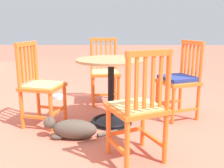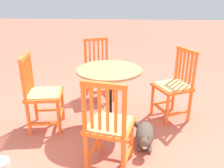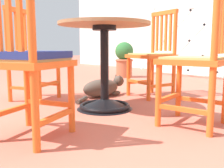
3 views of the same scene
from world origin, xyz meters
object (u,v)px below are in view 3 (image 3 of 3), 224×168
object	(u,v)px
orange_chair_near_fence	(26,61)
orange_chair_tucked_in	(199,61)
orange_chair_at_corner	(31,57)
orange_chair_by_planter	(153,56)
cafe_table	(105,76)
tabby_cat	(104,88)
terracotta_planter	(124,59)

from	to	relation	value
orange_chair_near_fence	orange_chair_tucked_in	bearing A→B (deg)	58.31
orange_chair_tucked_in	orange_chair_at_corner	xyz separation A→B (m)	(-1.59, -0.36, 0.00)
orange_chair_by_planter	orange_chair_near_fence	xyz separation A→B (m)	(0.27, -1.57, 0.01)
cafe_table	orange_chair_at_corner	bearing A→B (deg)	-163.37
orange_chair_tucked_in	orange_chair_near_fence	world-z (taller)	same
cafe_table	orange_chair_tucked_in	distance (m)	0.80
orange_chair_by_planter	tabby_cat	xyz separation A→B (m)	(-0.36, -0.39, -0.34)
orange_chair_at_corner	terracotta_planter	bearing A→B (deg)	107.68
orange_chair_tucked_in	orange_chair_by_planter	size ratio (longest dim) A/B	1.00
orange_chair_by_planter	orange_chair_at_corner	world-z (taller)	same
cafe_table	terracotta_planter	size ratio (longest dim) A/B	1.23
orange_chair_by_planter	tabby_cat	distance (m)	0.63
orange_chair_tucked_in	terracotta_planter	distance (m)	2.85
cafe_table	orange_chair_tucked_in	size ratio (longest dim) A/B	0.83
orange_chair_by_planter	cafe_table	bearing A→B (deg)	-85.56
orange_chair_tucked_in	orange_chair_at_corner	distance (m)	1.63
tabby_cat	orange_chair_by_planter	bearing A→B (deg)	47.20
cafe_table	orange_chair_near_fence	world-z (taller)	orange_chair_near_fence
cafe_table	terracotta_planter	world-z (taller)	cafe_table
cafe_table	terracotta_planter	bearing A→B (deg)	128.59
orange_chair_at_corner	tabby_cat	xyz separation A→B (m)	(0.39, 0.62, -0.34)
orange_chair_tucked_in	cafe_table	bearing A→B (deg)	-171.54
orange_chair_at_corner	terracotta_planter	world-z (taller)	orange_chair_at_corner
orange_chair_at_corner	tabby_cat	bearing A→B (deg)	57.63
terracotta_planter	tabby_cat	bearing A→B (deg)	-54.28
orange_chair_near_fence	orange_chair_at_corner	bearing A→B (deg)	151.46
orange_chair_tucked_in	orange_chair_at_corner	bearing A→B (deg)	-167.32
orange_chair_by_planter	orange_chair_near_fence	bearing A→B (deg)	-80.04
orange_chair_at_corner	orange_chair_near_fence	world-z (taller)	same
tabby_cat	orange_chair_near_fence	bearing A→B (deg)	-61.74
orange_chair_at_corner	orange_chair_near_fence	bearing A→B (deg)	-28.54
cafe_table	orange_chair_tucked_in	xyz separation A→B (m)	(0.78, 0.12, 0.15)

